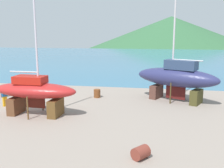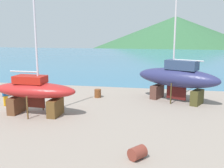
% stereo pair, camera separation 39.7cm
% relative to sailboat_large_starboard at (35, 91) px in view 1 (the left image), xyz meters
% --- Properties ---
extents(ground_plane, '(43.81, 43.81, 0.00)m').
position_rel_sailboat_large_starboard_xyz_m(ground_plane, '(-1.79, 0.82, -1.91)').
color(ground_plane, gray).
extents(sea_water, '(175.22, 74.69, 0.01)m').
position_rel_sailboat_large_starboard_xyz_m(sea_water, '(-1.79, 49.03, -1.91)').
color(sea_water, teal).
rests_on(sea_water, ground).
extents(headland_hill, '(155.15, 155.15, 29.63)m').
position_rel_sailboat_large_starboard_xyz_m(headland_hill, '(15.70, 128.43, -1.91)').
color(headland_hill, '#32623B').
rests_on(headland_hill, ground).
extents(sailboat_large_starboard, '(6.88, 2.57, 10.87)m').
position_rel_sailboat_large_starboard_xyz_m(sailboat_large_starboard, '(0.00, 0.00, 0.00)').
color(sailboat_large_starboard, brown).
rests_on(sailboat_large_starboard, ground).
extents(sailboat_mid_port, '(8.18, 5.44, 13.49)m').
position_rel_sailboat_large_starboard_xyz_m(sailboat_mid_port, '(11.25, 6.34, 0.38)').
color(sailboat_mid_port, brown).
rests_on(sailboat_mid_port, ground).
extents(worker, '(0.43, 0.50, 1.74)m').
position_rel_sailboat_large_starboard_xyz_m(worker, '(-3.79, 1.82, -1.00)').
color(worker, orange).
rests_on(worker, ground).
extents(barrel_rust_near, '(0.90, 0.90, 0.83)m').
position_rel_sailboat_large_starboard_xyz_m(barrel_rust_near, '(3.54, 6.37, -1.49)').
color(barrel_rust_near, brown).
rests_on(barrel_rust_near, ground).
extents(barrel_tar_black, '(0.60, 0.60, 0.91)m').
position_rel_sailboat_large_starboard_xyz_m(barrel_tar_black, '(-5.88, 4.93, -1.45)').
color(barrel_tar_black, '#562418').
rests_on(barrel_tar_black, ground).
extents(barrel_ochre, '(1.06, 1.09, 0.68)m').
position_rel_sailboat_large_starboard_xyz_m(barrel_ochre, '(8.75, -6.08, -1.57)').
color(barrel_ochre, brown).
rests_on(barrel_ochre, ground).
extents(timber_plank_near, '(0.20, 1.56, 0.12)m').
position_rel_sailboat_large_starboard_xyz_m(timber_plank_near, '(-6.14, 6.03, -1.84)').
color(timber_plank_near, brown).
rests_on(timber_plank_near, ground).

